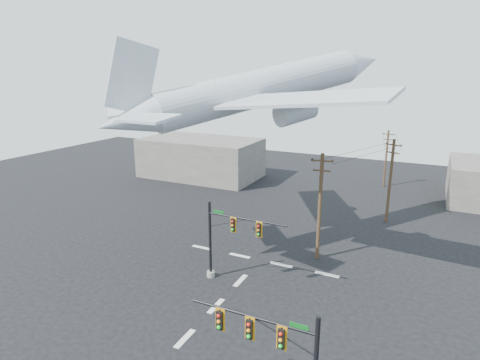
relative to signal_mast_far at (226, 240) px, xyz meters
The scene contains 9 objects.
ground 8.34m from the signal_mast_far, 82.06° to the right, with size 120.00×120.00×0.00m, color black.
lane_markings 4.22m from the signal_mast_far, 64.28° to the right, with size 14.00×21.20×0.01m.
signal_mast_far is the anchor object (origin of this frame).
utility_pole_a 9.10m from the signal_mast_far, 52.39° to the left, with size 1.91×0.36×9.56m.
utility_pole_b 21.70m from the signal_mast_far, 62.58° to the left, with size 1.76×0.90×9.28m.
utility_pole_c 35.00m from the signal_mast_far, 76.92° to the left, with size 1.65×0.47×8.17m.
power_lines 22.60m from the signal_mast_far, 67.68° to the left, with size 6.21×26.98×0.68m.
airliner 13.41m from the signal_mast_far, 91.65° to the left, with size 23.67×25.99×8.03m.
building_left 33.40m from the signal_mast_far, 124.58° to the left, with size 18.00×10.00×6.00m, color slate.
Camera 1 is at (12.53, -17.90, 16.17)m, focal length 30.00 mm.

